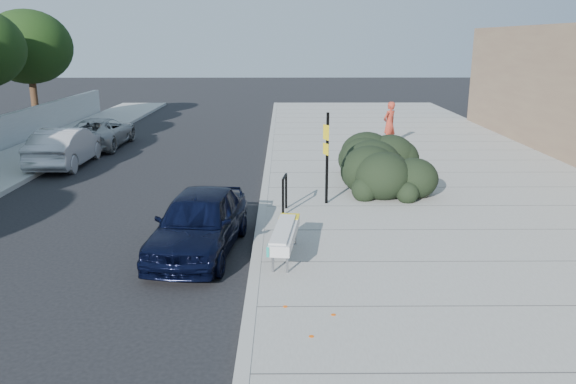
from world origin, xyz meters
name	(u,v)px	position (x,y,z in m)	size (l,w,h in m)	color
ground	(256,269)	(0.00, 0.00, 0.00)	(120.00, 120.00, 0.00)	black
sidewalk_near	(455,198)	(5.60, 5.00, 0.07)	(11.20, 50.00, 0.15)	gray
curb_near	(264,198)	(0.00, 5.00, 0.08)	(0.22, 50.00, 0.17)	#9E9E99
tree_far_f	(28,47)	(-12.50, 19.00, 4.19)	(4.40, 4.40, 6.07)	#332114
bench	(285,234)	(0.60, 0.27, 0.66)	(0.69, 2.15, 0.64)	gray
bike_rack	(285,190)	(0.60, 3.50, 0.74)	(0.15, 0.67, 0.98)	black
sign_post	(327,153)	(1.75, 4.28, 1.59)	(0.15, 0.27, 2.53)	black
hedge	(388,159)	(3.84, 6.44, 0.95)	(2.14, 4.28, 1.60)	black
sedan_navy	(199,222)	(-1.28, 0.98, 0.70)	(1.65, 4.10, 1.40)	black
wagon_silver	(66,147)	(-7.50, 9.85, 0.72)	(1.53, 4.38, 1.44)	#ABAAAF
suv_silver	(101,132)	(-7.45, 13.71, 0.64)	(2.13, 4.62, 1.28)	#949899
pedestrian	(389,124)	(5.11, 13.14, 1.09)	(0.68, 0.45, 1.87)	#A03223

